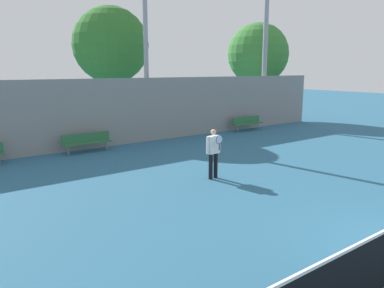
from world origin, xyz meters
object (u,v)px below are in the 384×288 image
at_px(bench_adjacent_court, 247,122).
at_px(bench_courtside_far, 87,141).
at_px(tree_green_broad, 258,54).
at_px(tree_green_tall, 111,45).
at_px(light_pole_far_right, 146,34).
at_px(light_pole_near_left, 266,36).
at_px(tennis_player, 213,151).

bearing_deg(bench_adjacent_court, bench_courtside_far, 180.00).
height_order(bench_adjacent_court, tree_green_broad, tree_green_broad).
bearing_deg(bench_courtside_far, tree_green_broad, 13.65).
bearing_deg(tree_green_tall, light_pole_far_right, -84.97).
bearing_deg(light_pole_far_right, tree_green_tall, 95.03).
relative_size(light_pole_far_right, tree_green_tall, 1.25).
xyz_separation_m(bench_courtside_far, light_pole_near_left, (12.25, 0.92, 5.14)).
bearing_deg(light_pole_near_left, bench_adjacent_court, -158.26).
relative_size(light_pole_near_left, tree_green_broad, 1.47).
bearing_deg(tree_green_tall, bench_courtside_far, -126.69).
height_order(light_pole_near_left, light_pole_far_right, light_pole_near_left).
height_order(light_pole_near_left, tree_green_tall, light_pole_near_left).
height_order(tennis_player, tree_green_tall, tree_green_tall).
height_order(bench_adjacent_court, light_pole_far_right, light_pole_far_right).
relative_size(bench_adjacent_court, light_pole_far_right, 0.24).
bearing_deg(tennis_player, light_pole_near_left, 31.79).
bearing_deg(bench_courtside_far, light_pole_near_left, 4.27).
relative_size(tennis_player, tree_green_tall, 0.24).
xyz_separation_m(tennis_player, bench_adjacent_court, (8.08, 6.52, -0.45)).
xyz_separation_m(bench_courtside_far, tree_green_broad, (14.31, 3.48, 4.17)).
distance_m(bench_adjacent_court, light_pole_near_left, 5.71).
bearing_deg(bench_adjacent_court, tree_green_tall, 144.11).
relative_size(bench_adjacent_court, tree_green_tall, 0.30).
bearing_deg(bench_courtside_far, tennis_player, -74.00).
distance_m(tree_green_tall, tree_green_broad, 10.90).
relative_size(tree_green_tall, tree_green_broad, 1.04).
xyz_separation_m(tree_green_tall, tree_green_broad, (10.83, -1.20, -0.29)).
relative_size(bench_courtside_far, bench_adjacent_court, 1.01).
height_order(tennis_player, light_pole_far_right, light_pole_far_right).
height_order(bench_courtside_far, tree_green_tall, tree_green_tall).
bearing_deg(tree_green_tall, tennis_player, -98.21).
distance_m(bench_courtside_far, light_pole_near_left, 13.32).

